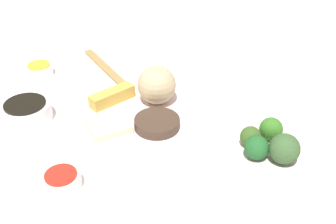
{
  "coord_description": "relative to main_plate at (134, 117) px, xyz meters",
  "views": [
    {
      "loc": [
        0.73,
        -0.19,
        0.52
      ],
      "look_at": [
        0.09,
        0.05,
        0.06
      ],
      "focal_mm": 44.9,
      "sensor_mm": 36.0,
      "label": 1
    }
  ],
  "objects": [
    {
      "name": "tabletop",
      "position": [
        -0.04,
        0.01,
        -0.02
      ],
      "size": [
        2.2,
        2.2,
        0.02
      ],
      "primitive_type": "cube",
      "color": "white",
      "rests_on": "ground"
    },
    {
      "name": "main_plate",
      "position": [
        0.0,
        0.0,
        0.0
      ],
      "size": [
        0.26,
        0.26,
        0.02
      ],
      "primitive_type": "cylinder",
      "color": "white",
      "rests_on": "tabletop"
    },
    {
      "name": "rice_scoop",
      "position": [
        -0.03,
        0.06,
        0.05
      ],
      "size": [
        0.08,
        0.08,
        0.08
      ],
      "primitive_type": "sphere",
      "color": "tan",
      "rests_on": "main_plate"
    },
    {
      "name": "spring_roll",
      "position": [
        -0.06,
        -0.03,
        0.02
      ],
      "size": [
        0.06,
        0.11,
        0.03
      ],
      "primitive_type": "cube",
      "rotation": [
        0.0,
        0.0,
        1.93
      ],
      "color": "gold",
      "rests_on": "main_plate"
    },
    {
      "name": "crab_rangoon_wonton",
      "position": [
        0.03,
        -0.06,
        0.02
      ],
      "size": [
        0.08,
        0.08,
        0.01
      ],
      "primitive_type": "cube",
      "rotation": [
        0.0,
        0.0,
        0.09
      ],
      "color": "beige",
      "rests_on": "main_plate"
    },
    {
      "name": "stir_fry_heap",
      "position": [
        0.06,
        0.03,
        0.02
      ],
      "size": [
        0.09,
        0.09,
        0.02
      ],
      "primitive_type": "cylinder",
      "color": "#423024",
      "rests_on": "main_plate"
    },
    {
      "name": "broccoli_plate",
      "position": [
        0.2,
        0.18,
        -0.0
      ],
      "size": [
        0.2,
        0.2,
        0.01
      ],
      "primitive_type": "cylinder",
      "color": "white",
      "rests_on": "tabletop"
    },
    {
      "name": "broccoli_floret_0",
      "position": [
        0.21,
        0.17,
        0.03
      ],
      "size": [
        0.04,
        0.04,
        0.04
      ],
      "primitive_type": "sphere",
      "color": "#1F5A28",
      "rests_on": "broccoli_plate"
    },
    {
      "name": "broccoli_floret_1",
      "position": [
        0.23,
        0.2,
        0.03
      ],
      "size": [
        0.05,
        0.05,
        0.05
      ],
      "primitive_type": "sphere",
      "color": "#385A30",
      "rests_on": "broccoli_plate"
    },
    {
      "name": "broccoli_floret_2",
      "position": [
        0.17,
        0.17,
        0.03
      ],
      "size": [
        0.04,
        0.04,
        0.04
      ],
      "primitive_type": "sphere",
      "color": "#375921",
      "rests_on": "broccoli_plate"
    },
    {
      "name": "broccoli_floret_3",
      "position": [
        0.17,
        0.22,
        0.03
      ],
      "size": [
        0.04,
        0.04,
        0.04
      ],
      "primitive_type": "sphere",
      "color": "#367323",
      "rests_on": "broccoli_plate"
    },
    {
      "name": "soy_sauce_bowl",
      "position": [
        -0.08,
        -0.21,
        0.01
      ],
      "size": [
        0.1,
        0.1,
        0.04
      ],
      "primitive_type": "cylinder",
      "color": "white",
      "rests_on": "tabletop"
    },
    {
      "name": "soy_sauce_bowl_liquid",
      "position": [
        -0.08,
        -0.21,
        0.03
      ],
      "size": [
        0.08,
        0.08,
        0.0
      ],
      "primitive_type": "cylinder",
      "color": "black",
      "rests_on": "soy_sauce_bowl"
    },
    {
      "name": "sauce_ramekin_hot_mustard",
      "position": [
        -0.27,
        -0.16,
        0.0
      ],
      "size": [
        0.07,
        0.07,
        0.02
      ],
      "primitive_type": "cylinder",
      "color": "white",
      "rests_on": "tabletop"
    },
    {
      "name": "sauce_ramekin_hot_mustard_liquid",
      "position": [
        -0.27,
        -0.16,
        0.02
      ],
      "size": [
        0.05,
        0.05,
        0.0
      ],
      "primitive_type": "cylinder",
      "color": "yellow",
      "rests_on": "sauce_ramekin_hot_mustard"
    },
    {
      "name": "sauce_ramekin_sweet_and_sour",
      "position": [
        0.15,
        -0.17,
        0.0
      ],
      "size": [
        0.07,
        0.07,
        0.02
      ],
      "primitive_type": "cylinder",
      "color": "white",
      "rests_on": "tabletop"
    },
    {
      "name": "sauce_ramekin_sweet_and_sour_liquid",
      "position": [
        0.15,
        -0.17,
        0.02
      ],
      "size": [
        0.05,
        0.05,
        0.0
      ],
      "primitive_type": "cylinder",
      "color": "red",
      "rests_on": "sauce_ramekin_sweet_and_sour"
    },
    {
      "name": "chopsticks_pair",
      "position": [
        -0.25,
        -0.01,
        -0.0
      ],
      "size": [
        0.21,
        0.06,
        0.01
      ],
      "primitive_type": "cube",
      "rotation": [
        0.0,
        0.0,
        0.2
      ],
      "color": "#9C7E46",
      "rests_on": "tabletop"
    }
  ]
}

